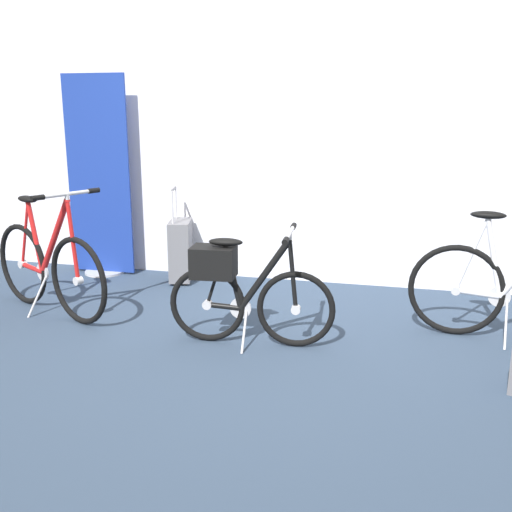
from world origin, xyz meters
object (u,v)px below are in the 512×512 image
rolling_suitcase (181,250)px  folding_bike_foreground (239,288)px  floor_banner_stand (99,187)px  display_bike_left (48,267)px

rolling_suitcase → folding_bike_foreground: bearing=-55.0°
floor_banner_stand → folding_bike_foreground: floor_banner_stand is taller
folding_bike_foreground → display_bike_left: display_bike_left is taller
folding_bike_foreground → display_bike_left: size_ratio=0.87×
display_bike_left → rolling_suitcase: (0.64, 1.03, -0.07)m
rolling_suitcase → display_bike_left: bearing=-122.0°
floor_banner_stand → folding_bike_foreground: (1.68, -1.33, -0.43)m
floor_banner_stand → rolling_suitcase: floor_banner_stand is taller
display_bike_left → floor_banner_stand: bearing=97.6°
floor_banner_stand → display_bike_left: size_ratio=1.43×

